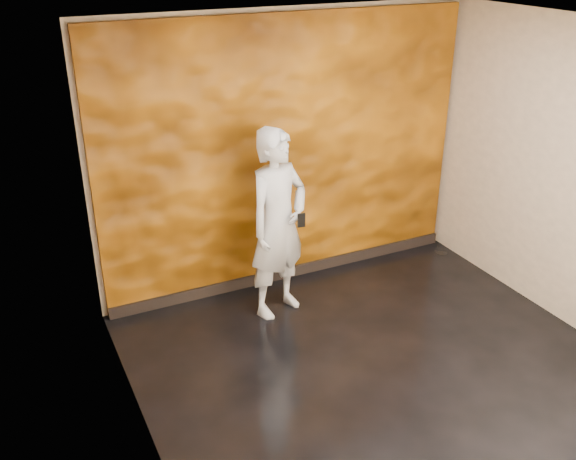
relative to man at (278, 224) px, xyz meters
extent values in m
cube|color=black|center=(0.39, -1.38, -0.93)|extent=(4.00, 4.00, 0.01)
cube|color=tan|center=(0.39, 0.62, 0.47)|extent=(4.00, 0.02, 2.80)
cube|color=tan|center=(-1.61, -1.38, 0.47)|extent=(0.02, 4.00, 2.80)
cube|color=white|center=(0.39, -1.38, 1.87)|extent=(4.00, 4.00, 0.01)
cube|color=#C87210|center=(0.39, 0.58, 0.45)|extent=(3.90, 0.06, 2.75)
cube|color=black|center=(0.39, 0.54, -0.87)|extent=(3.90, 0.04, 0.12)
imported|color=#A6ACB7|center=(0.00, 0.00, 0.00)|extent=(0.79, 0.65, 1.86)
cube|color=black|center=(0.12, -0.25, 0.11)|extent=(0.07, 0.02, 0.14)
camera|label=1|loc=(-2.30, -4.96, 2.50)|focal=40.00mm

